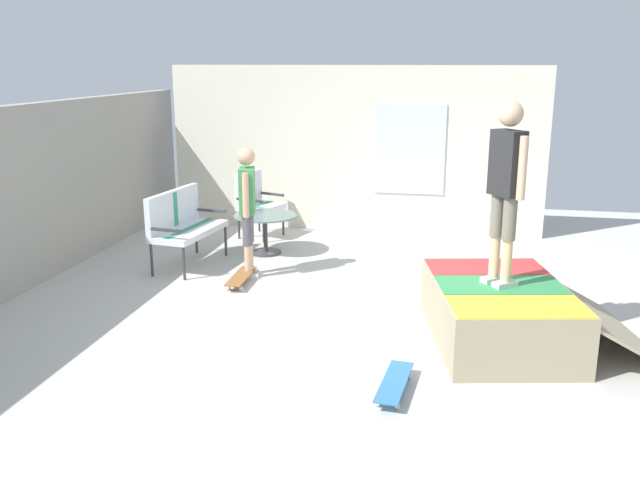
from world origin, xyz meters
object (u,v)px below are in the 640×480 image
object	(u,v)px
skateboard_by_bench	(241,277)
skateboard_spare	(394,383)
patio_chair_near_house	(255,198)
person_watching	(247,203)
skate_ramp	(502,313)
patio_table	(265,226)
patio_bench	(182,221)
person_skater	(506,179)

from	to	relation	value
skateboard_by_bench	skateboard_spare	xyz separation A→B (m)	(-2.50, -2.14, 0.00)
patio_chair_near_house	person_watching	world-z (taller)	person_watching
skate_ramp	skateboard_spare	size ratio (longest dim) A/B	2.87
skateboard_by_bench	patio_table	bearing A→B (deg)	2.68
patio_chair_near_house	skateboard_spare	bearing A→B (deg)	-151.29
patio_chair_near_house	person_watching	size ratio (longest dim) A/B	0.61
person_watching	skateboard_by_bench	bearing A→B (deg)	177.15
skate_ramp	patio_table	size ratio (longest dim) A/B	2.60
person_watching	skateboard_spare	bearing A→B (deg)	-142.81
patio_bench	person_skater	distance (m)	4.55
patio_table	skateboard_spare	world-z (taller)	patio_table
skate_ramp	skateboard_by_bench	xyz separation A→B (m)	(1.23, 3.08, -0.21)
skate_ramp	skateboard_spare	bearing A→B (deg)	143.63
skate_ramp	person_watching	bearing A→B (deg)	63.32
person_skater	patio_table	bearing A→B (deg)	49.81
patio_bench	skateboard_by_bench	distance (m)	1.30
skateboard_spare	skateboard_by_bench	bearing A→B (deg)	40.59
patio_table	skateboard_by_bench	size ratio (longest dim) A/B	1.12
person_watching	skateboard_by_bench	xyz separation A→B (m)	(-0.30, 0.02, -0.88)
skate_ramp	skateboard_by_bench	bearing A→B (deg)	68.12
patio_bench	skateboard_spare	world-z (taller)	patio_bench
patio_chair_near_house	person_watching	xyz separation A→B (m)	(-2.01, -0.51, 0.35)
skate_ramp	patio_chair_near_house	distance (m)	5.05
patio_chair_near_house	person_watching	bearing A→B (deg)	-165.76
patio_bench	patio_chair_near_house	size ratio (longest dim) A/B	1.29
patio_chair_near_house	skateboard_by_bench	xyz separation A→B (m)	(-2.32, -0.50, -0.53)
person_watching	patio_chair_near_house	bearing A→B (deg)	14.24
patio_bench	patio_table	world-z (taller)	patio_bench
patio_table	skateboard_spare	size ratio (longest dim) A/B	1.10
patio_table	person_skater	size ratio (longest dim) A/B	0.51
person_watching	skateboard_spare	xyz separation A→B (m)	(-2.80, -2.13, -0.88)
patio_table	patio_bench	bearing A→B (deg)	128.83
patio_chair_near_house	patio_table	world-z (taller)	patio_chair_near_house
patio_table	patio_chair_near_house	bearing A→B (deg)	24.65
skateboard_spare	person_skater	bearing A→B (deg)	-34.85
skate_ramp	person_skater	xyz separation A→B (m)	(0.00, 0.05, 1.33)
person_skater	skateboard_by_bench	xyz separation A→B (m)	(1.23, 3.03, -1.54)
skate_ramp	patio_bench	xyz separation A→B (m)	(1.85, 4.09, 0.32)
person_watching	skate_ramp	bearing A→B (deg)	-116.68
patio_chair_near_house	person_skater	world-z (taller)	person_skater
patio_bench	person_skater	world-z (taller)	person_skater
patio_bench	person_skater	bearing A→B (deg)	-114.61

